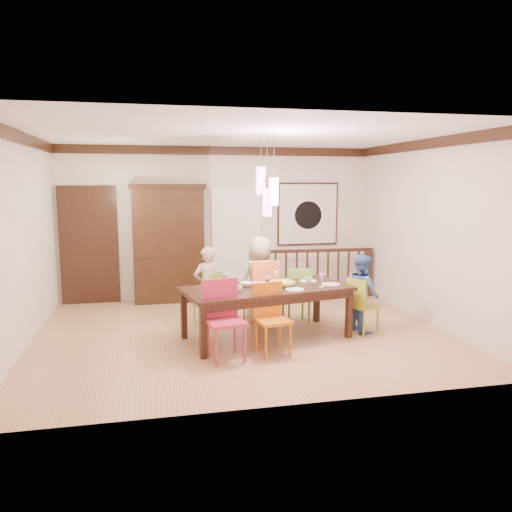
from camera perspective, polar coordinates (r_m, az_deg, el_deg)
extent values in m
plane|color=#AA7552|center=(7.54, -1.55, -8.77)|extent=(6.00, 6.00, 0.00)
plane|color=white|center=(7.24, -1.65, 13.74)|extent=(6.00, 6.00, 0.00)
plane|color=beige|center=(9.70, -4.33, 3.79)|extent=(6.00, 0.00, 6.00)
plane|color=beige|center=(7.32, -25.37, 1.50)|extent=(0.00, 5.00, 5.00)
plane|color=beige|center=(8.33, 19.14, 2.59)|extent=(0.00, 5.00, 5.00)
cube|color=black|center=(9.66, -18.50, 0.98)|extent=(1.04, 0.07, 2.24)
cube|color=silver|center=(9.76, -2.24, 1.48)|extent=(0.97, 0.05, 2.22)
cube|color=black|center=(10.07, 5.92, 4.79)|extent=(1.25, 0.04, 1.25)
cube|color=silver|center=(10.05, 5.96, 4.79)|extent=(1.18, 0.02, 1.18)
cylinder|color=black|center=(10.03, 5.99, 4.67)|extent=(0.56, 0.01, 0.56)
cube|color=#E7459B|center=(7.00, 0.53, 8.59)|extent=(0.11, 0.11, 0.38)
cylinder|color=black|center=(7.01, 0.54, 12.03)|extent=(0.01, 0.01, 0.46)
cube|color=#E7459B|center=(6.94, 2.01, 7.35)|extent=(0.11, 0.11, 0.38)
cylinder|color=black|center=(6.95, 2.03, 11.44)|extent=(0.01, 0.01, 0.61)
cube|color=#E7459B|center=(6.97, 1.26, 6.13)|extent=(0.11, 0.11, 0.38)
cylinder|color=black|center=(6.97, 1.28, 10.81)|extent=(0.01, 0.01, 0.76)
cube|color=black|center=(7.13, 1.23, -3.77)|extent=(2.52, 1.52, 0.05)
cube|color=black|center=(7.49, -7.86, -6.19)|extent=(0.09, 0.09, 0.70)
cube|color=black|center=(7.95, 8.21, -5.34)|extent=(0.09, 0.09, 0.70)
cube|color=black|center=(6.61, -7.24, -8.16)|extent=(0.09, 0.09, 0.70)
cube|color=black|center=(7.13, 10.78, -7.01)|extent=(0.09, 0.09, 0.70)
cube|color=black|center=(7.59, 0.39, -3.58)|extent=(2.12, 0.47, 0.10)
cube|color=black|center=(6.69, 2.18, -5.23)|extent=(2.12, 0.47, 0.10)
cube|color=#8AD03F|center=(7.86, -5.47, -4.91)|extent=(0.53, 0.53, 0.04)
cube|color=#8AD03F|center=(7.81, -5.50, -3.23)|extent=(0.37, 0.21, 0.43)
cylinder|color=#8AD03F|center=(7.75, -6.49, -6.77)|extent=(0.03, 0.03, 0.41)
cylinder|color=#8AD03F|center=(7.78, -4.14, -6.67)|extent=(0.03, 0.03, 0.41)
cylinder|color=#8AD03F|center=(8.05, -6.72, -6.19)|extent=(0.03, 0.03, 0.41)
cylinder|color=#8AD03F|center=(8.09, -4.46, -6.09)|extent=(0.03, 0.03, 0.41)
cube|color=orange|center=(7.86, 0.45, -4.27)|extent=(0.57, 0.57, 0.04)
cube|color=orange|center=(7.80, 0.45, -2.28)|extent=(0.47, 0.15, 0.51)
cylinder|color=orange|center=(7.70, -0.63, -6.50)|extent=(0.04, 0.04, 0.49)
cylinder|color=orange|center=(7.79, 2.12, -6.35)|extent=(0.04, 0.04, 0.49)
cylinder|color=orange|center=(8.06, -1.17, -5.82)|extent=(0.04, 0.04, 0.49)
cylinder|color=orange|center=(8.14, 1.46, -5.68)|extent=(0.04, 0.04, 0.49)
cube|color=#62A130|center=(8.01, 4.61, -4.53)|extent=(0.41, 0.41, 0.04)
cube|color=#62A130|center=(7.96, 4.63, -2.83)|extent=(0.41, 0.04, 0.45)
cylinder|color=#62A130|center=(7.87, 3.78, -6.44)|extent=(0.03, 0.03, 0.43)
cylinder|color=#62A130|center=(7.96, 6.08, -6.29)|extent=(0.03, 0.03, 0.43)
cylinder|color=#62A130|center=(8.17, 3.14, -5.87)|extent=(0.03, 0.03, 0.43)
cylinder|color=#62A130|center=(8.26, 5.36, -5.73)|extent=(0.03, 0.03, 0.43)
cube|color=#B5233F|center=(6.32, -3.48, -7.58)|extent=(0.53, 0.53, 0.04)
cube|color=#B5233F|center=(6.25, -3.50, -5.18)|extent=(0.46, 0.12, 0.50)
cylinder|color=#B5233F|center=(6.20, -4.91, -10.35)|extent=(0.04, 0.04, 0.48)
cylinder|color=#B5233F|center=(6.25, -1.49, -10.15)|extent=(0.04, 0.04, 0.48)
cylinder|color=#B5233F|center=(6.54, -5.33, -9.32)|extent=(0.04, 0.04, 0.48)
cylinder|color=#B5233F|center=(6.60, -2.10, -9.15)|extent=(0.04, 0.04, 0.48)
cube|color=#C1630B|center=(6.53, 1.95, -7.42)|extent=(0.48, 0.48, 0.04)
cube|color=#C1630B|center=(6.46, 1.97, -5.30)|extent=(0.42, 0.11, 0.46)
cylinder|color=#C1630B|center=(6.40, 0.83, -9.89)|extent=(0.04, 0.04, 0.44)
cylinder|color=#C1630B|center=(6.48, 3.79, -9.67)|extent=(0.04, 0.04, 0.44)
cylinder|color=#C1630B|center=(6.71, 0.17, -9.00)|extent=(0.04, 0.04, 0.44)
cylinder|color=#C1630B|center=(6.79, 2.99, -8.81)|extent=(0.04, 0.04, 0.44)
cube|color=olive|center=(7.64, 12.18, -5.62)|extent=(0.49, 0.49, 0.04)
cube|color=olive|center=(7.59, 12.23, -3.99)|extent=(0.18, 0.36, 0.41)
cylinder|color=olive|center=(7.50, 11.54, -7.49)|extent=(0.03, 0.03, 0.39)
cylinder|color=olive|center=(7.62, 13.64, -7.29)|extent=(0.03, 0.03, 0.39)
cylinder|color=olive|center=(7.77, 10.64, -6.91)|extent=(0.03, 0.03, 0.39)
cylinder|color=olive|center=(7.89, 12.68, -6.73)|extent=(0.03, 0.03, 0.39)
cube|color=black|center=(9.54, -9.84, -2.65)|extent=(1.30, 0.44, 0.83)
cube|color=black|center=(9.42, -10.00, 3.75)|extent=(1.30, 0.40, 1.30)
cube|color=black|center=(9.61, -10.05, 3.84)|extent=(1.11, 0.02, 1.11)
cube|color=black|center=(9.39, -10.11, 7.82)|extent=(1.39, 0.44, 0.10)
cube|color=black|center=(9.45, 1.11, -2.37)|extent=(0.13, 0.13, 0.92)
cube|color=black|center=(10.12, 12.58, -1.85)|extent=(0.13, 0.13, 0.92)
cube|color=black|center=(9.66, 7.09, 0.63)|extent=(2.19, 0.18, 0.06)
cube|color=black|center=(9.82, 7.00, -4.47)|extent=(2.07, 0.15, 0.05)
imported|color=beige|center=(7.87, -5.60, -3.42)|extent=(0.53, 0.44, 1.24)
imported|color=#C0B291|center=(7.97, 0.42, -2.68)|extent=(0.77, 0.61, 1.39)
imported|color=#3A60A2|center=(7.67, 12.09, -4.13)|extent=(0.46, 0.58, 1.17)
imported|color=gold|center=(7.14, 3.03, -3.21)|extent=(0.39, 0.39, 0.08)
imported|color=white|center=(7.16, -1.06, -3.25)|extent=(0.21, 0.21, 0.06)
imported|color=silver|center=(6.83, -2.03, -3.72)|extent=(0.12, 0.12, 0.09)
imported|color=silver|center=(7.37, 5.98, -2.83)|extent=(0.11, 0.11, 0.09)
cylinder|color=white|center=(7.30, -4.91, -3.24)|extent=(0.26, 0.26, 0.01)
cylinder|color=white|center=(7.35, 0.47, -3.12)|extent=(0.26, 0.26, 0.01)
cylinder|color=white|center=(7.56, 5.99, -2.85)|extent=(0.26, 0.26, 0.01)
cylinder|color=white|center=(6.67, -3.39, -4.34)|extent=(0.26, 0.26, 0.01)
cylinder|color=white|center=(6.95, 4.43, -3.83)|extent=(0.26, 0.26, 0.01)
cylinder|color=white|center=(7.35, 8.56, -3.23)|extent=(0.26, 0.26, 0.01)
cube|color=#D83359|center=(6.78, 1.37, -4.11)|extent=(0.18, 0.14, 0.01)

